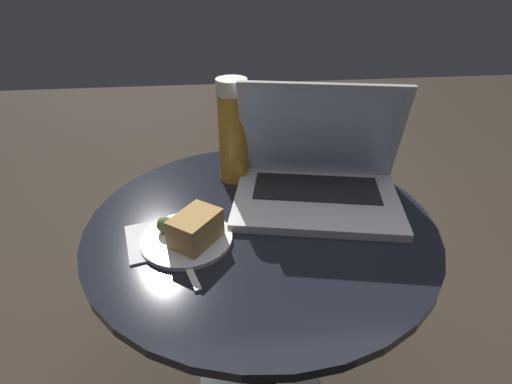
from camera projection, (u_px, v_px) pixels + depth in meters
name	position (u px, v px, depth m)	size (l,w,h in m)	color
ground_plane	(260.00, 383.00, 1.11)	(6.00, 6.00, 0.00)	#382D23
table	(261.00, 268.00, 0.89)	(0.71, 0.71, 0.55)	black
napkin	(174.00, 236.00, 0.77)	(0.20, 0.16, 0.00)	white
laptop	(317.00, 177.00, 0.88)	(0.40, 0.32, 0.25)	silver
beer_glass	(233.00, 131.00, 0.92)	(0.07, 0.07, 0.24)	gold
snack_plate	(190.00, 232.00, 0.75)	(0.17, 0.17, 0.07)	silver
fork	(183.00, 256.00, 0.72)	(0.07, 0.16, 0.00)	silver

